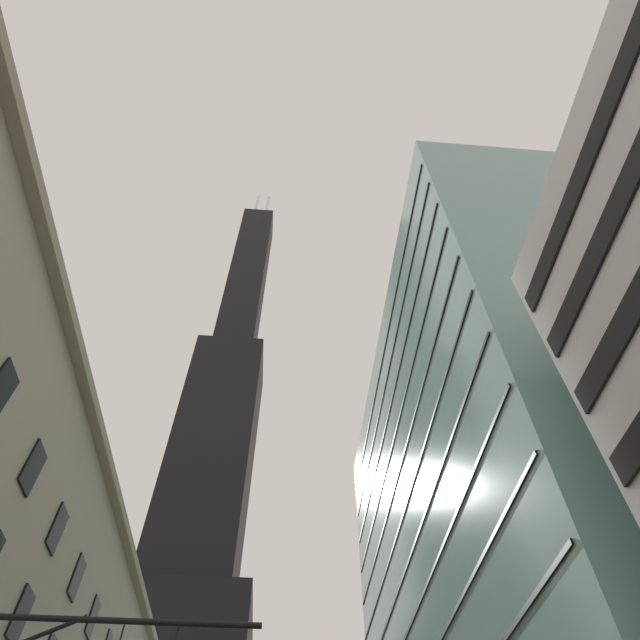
% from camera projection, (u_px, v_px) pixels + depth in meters
% --- Properties ---
extents(dark_skyscraper, '(25.18, 25.18, 221.44)m').
position_uv_depth(dark_skyscraper, '(202.00, 511.00, 112.40)').
color(dark_skyscraper, black).
rests_on(dark_skyscraper, ground).
extents(glass_office_midrise, '(15.78, 50.24, 52.86)m').
position_uv_depth(glass_office_midrise, '(494.00, 541.00, 46.10)').
color(glass_office_midrise, gray).
rests_on(glass_office_midrise, ground).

